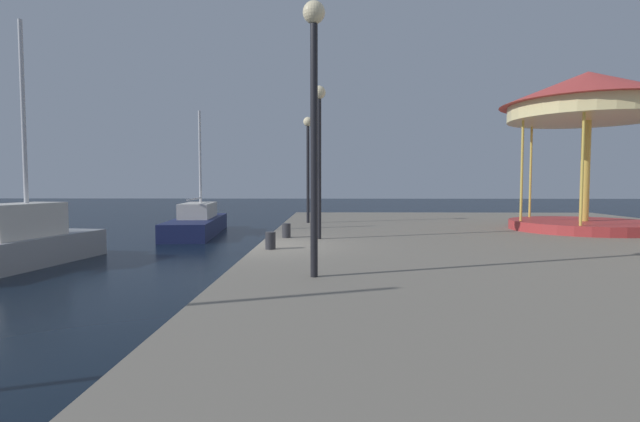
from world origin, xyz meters
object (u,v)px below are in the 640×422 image
at_px(lamp_post_near_edge, 314,91).
at_px(bollard_north, 286,231).
at_px(sailboat_grey, 18,243).
at_px(bollard_south, 270,241).
at_px(sailboat_navy, 197,222).
at_px(lamp_post_mid_promenade, 319,134).
at_px(carousel, 587,113).
at_px(lamp_post_far_end, 308,150).

relative_size(lamp_post_near_edge, bollard_north, 11.02).
xyz_separation_m(sailboat_grey, bollard_south, (7.26, -1.93, 0.33)).
relative_size(sailboat_navy, sailboat_grey, 1.06).
relative_size(lamp_post_near_edge, lamp_post_mid_promenade, 1.06).
relative_size(carousel, lamp_post_near_edge, 1.22).
bearing_deg(sailboat_grey, carousel, 9.21).
relative_size(bollard_north, bollard_south, 1.00).
height_order(sailboat_navy, sailboat_grey, sailboat_grey).
distance_m(carousel, lamp_post_mid_promenade, 9.00).
height_order(sailboat_grey, bollard_north, sailboat_grey).
relative_size(sailboat_navy, lamp_post_mid_promenade, 1.74).
distance_m(sailboat_navy, lamp_post_mid_promenade, 10.77).
bearing_deg(lamp_post_far_end, lamp_post_near_edge, -86.74).
height_order(lamp_post_near_edge, lamp_post_mid_promenade, lamp_post_near_edge).
bearing_deg(lamp_post_mid_promenade, bollard_north, 163.90).
distance_m(sailboat_grey, lamp_post_mid_promenade, 8.86).
distance_m(lamp_post_near_edge, bollard_north, 6.29).
bearing_deg(sailboat_navy, bollard_north, -59.54).
bearing_deg(bollard_north, carousel, 13.95).
xyz_separation_m(carousel, bollard_south, (-9.64, -4.67, -3.60)).
distance_m(sailboat_navy, sailboat_grey, 9.02).
bearing_deg(lamp_post_mid_promenade, lamp_post_near_edge, -89.48).
relative_size(lamp_post_near_edge, bollard_south, 11.02).
bearing_deg(carousel, sailboat_navy, 157.61).
relative_size(sailboat_navy, bollard_south, 18.13).
height_order(lamp_post_mid_promenade, bollard_south, lamp_post_mid_promenade).
xyz_separation_m(lamp_post_near_edge, bollard_south, (-1.13, 3.23, -2.80)).
distance_m(sailboat_navy, bollard_north, 9.60).
xyz_separation_m(lamp_post_near_edge, lamp_post_mid_promenade, (-0.05, 5.28, -0.15)).
distance_m(sailboat_grey, bollard_south, 7.52).
xyz_separation_m(sailboat_navy, bollard_north, (4.86, -8.26, 0.46)).
relative_size(sailboat_navy, bollard_north, 18.13).
height_order(bollard_north, bollard_south, same).
xyz_separation_m(carousel, lamp_post_mid_promenade, (-8.56, -2.62, -0.94)).
relative_size(sailboat_grey, lamp_post_near_edge, 1.55).
relative_size(lamp_post_mid_promenade, bollard_north, 10.39).
bearing_deg(lamp_post_mid_promenade, sailboat_navy, 124.15).
xyz_separation_m(lamp_post_near_edge, bollard_north, (-0.97, 5.55, -2.80)).
distance_m(lamp_post_near_edge, bollard_south, 4.43).
distance_m(sailboat_navy, bollard_south, 11.59).
distance_m(sailboat_grey, carousel, 17.57).
bearing_deg(sailboat_navy, lamp_post_near_edge, -67.10).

